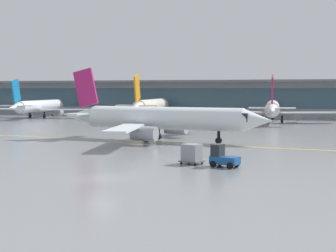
{
  "coord_description": "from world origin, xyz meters",
  "views": [
    {
      "loc": [
        16.47,
        -36.36,
        7.2
      ],
      "look_at": [
        0.46,
        17.46,
        3.0
      ],
      "focal_mm": 52.65,
      "sensor_mm": 36.0,
      "label": 1
    }
  ],
  "objects_px": {
    "gate_airplane_3": "(272,109)",
    "cargo_dolly_lead": "(192,153)",
    "gate_airplane_1": "(40,106)",
    "gate_airplane_2": "(151,106)",
    "baggage_tug": "(223,157)",
    "taxiing_regional_jet": "(162,119)"
  },
  "relations": [
    {
      "from": "gate_airplane_3",
      "to": "cargo_dolly_lead",
      "type": "distance_m",
      "value": 63.09
    },
    {
      "from": "gate_airplane_1",
      "to": "gate_airplane_2",
      "type": "height_order",
      "value": "gate_airplane_2"
    },
    {
      "from": "baggage_tug",
      "to": "cargo_dolly_lead",
      "type": "bearing_deg",
      "value": 180.0
    },
    {
      "from": "gate_airplane_1",
      "to": "cargo_dolly_lead",
      "type": "distance_m",
      "value": 84.86
    },
    {
      "from": "gate_airplane_2",
      "to": "gate_airplane_3",
      "type": "relative_size",
      "value": 1.04
    },
    {
      "from": "taxiing_regional_jet",
      "to": "gate_airplane_1",
      "type": "bearing_deg",
      "value": 142.52
    },
    {
      "from": "cargo_dolly_lead",
      "to": "gate_airplane_3",
      "type": "bearing_deg",
      "value": 103.82
    },
    {
      "from": "gate_airplane_2",
      "to": "cargo_dolly_lead",
      "type": "distance_m",
      "value": 70.42
    },
    {
      "from": "gate_airplane_2",
      "to": "taxiing_regional_jet",
      "type": "xyz_separation_m",
      "value": [
        16.93,
        -46.07,
        -0.04
      ]
    },
    {
      "from": "gate_airplane_3",
      "to": "cargo_dolly_lead",
      "type": "bearing_deg",
      "value": 173.48
    },
    {
      "from": "gate_airplane_2",
      "to": "baggage_tug",
      "type": "xyz_separation_m",
      "value": [
        29.17,
        -66.33,
        -2.25
      ]
    },
    {
      "from": "baggage_tug",
      "to": "gate_airplane_2",
      "type": "bearing_deg",
      "value": 129.85
    },
    {
      "from": "gate_airplane_2",
      "to": "taxiing_regional_jet",
      "type": "bearing_deg",
      "value": -164.19
    },
    {
      "from": "gate_airplane_3",
      "to": "baggage_tug",
      "type": "height_order",
      "value": "gate_airplane_3"
    },
    {
      "from": "gate_airplane_3",
      "to": "cargo_dolly_lead",
      "type": "xyz_separation_m",
      "value": [
        -2.52,
        -63.01,
        -1.97
      ]
    },
    {
      "from": "baggage_tug",
      "to": "cargo_dolly_lead",
      "type": "relative_size",
      "value": 1.17
    },
    {
      "from": "gate_airplane_1",
      "to": "gate_airplane_3",
      "type": "height_order",
      "value": "gate_airplane_3"
    },
    {
      "from": "gate_airplane_1",
      "to": "gate_airplane_3",
      "type": "distance_m",
      "value": 57.96
    },
    {
      "from": "gate_airplane_3",
      "to": "taxiing_regional_jet",
      "type": "distance_m",
      "value": 45.16
    },
    {
      "from": "baggage_tug",
      "to": "gate_airplane_3",
      "type": "bearing_deg",
      "value": 106.71
    },
    {
      "from": "gate_airplane_1",
      "to": "gate_airplane_2",
      "type": "xyz_separation_m",
      "value": [
        29.44,
        1.19,
        0.26
      ]
    },
    {
      "from": "gate_airplane_1",
      "to": "cargo_dolly_lead",
      "type": "xyz_separation_m",
      "value": [
        55.43,
        -64.23,
        -1.83
      ]
    }
  ]
}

